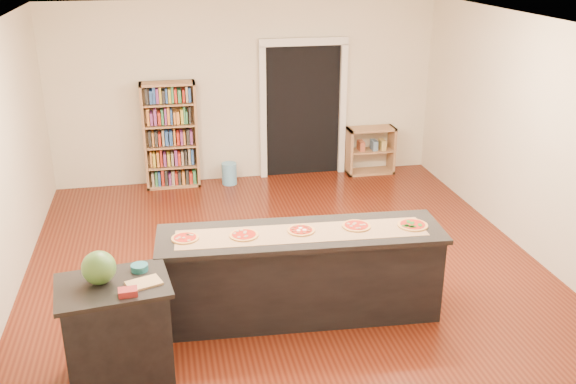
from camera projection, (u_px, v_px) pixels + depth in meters
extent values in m
cube|color=beige|center=(292.00, 164.00, 6.76)|extent=(6.00, 7.00, 2.80)
cube|color=#571F0E|center=(291.00, 280.00, 7.28)|extent=(6.00, 7.00, 0.01)
cube|color=white|center=(292.00, 28.00, 6.25)|extent=(6.00, 7.00, 0.01)
cube|color=black|center=(303.00, 111.00, 10.24)|extent=(1.20, 0.02, 2.10)
cube|color=silver|center=(263.00, 114.00, 10.08)|extent=(0.10, 0.08, 2.10)
cube|color=silver|center=(343.00, 110.00, 10.31)|extent=(0.10, 0.08, 2.10)
cube|color=silver|center=(304.00, 42.00, 9.79)|extent=(1.40, 0.08, 0.12)
cube|color=black|center=(301.00, 276.00, 6.46)|extent=(2.74, 0.69, 0.88)
cube|color=black|center=(301.00, 234.00, 6.29)|extent=(2.82, 0.76, 0.05)
cube|color=black|center=(118.00, 333.00, 5.53)|extent=(0.85, 0.60, 0.88)
cube|color=black|center=(112.00, 286.00, 5.36)|extent=(0.93, 0.68, 0.04)
cube|color=#A77B51|center=(171.00, 136.00, 9.77)|extent=(0.82, 0.29, 1.64)
cube|color=#A77B51|center=(370.00, 150.00, 10.50)|extent=(0.77, 0.33, 0.77)
cylinder|color=#60A8D8|center=(229.00, 174.00, 10.09)|extent=(0.23, 0.23, 0.34)
cube|color=#91694A|center=(302.00, 233.00, 6.26)|extent=(2.47, 0.59, 0.00)
sphere|color=#144214|center=(99.00, 268.00, 5.32)|extent=(0.28, 0.28, 0.28)
cube|color=tan|center=(144.00, 283.00, 5.35)|extent=(0.33, 0.27, 0.02)
cube|color=maroon|center=(128.00, 292.00, 5.17)|extent=(0.16, 0.12, 0.05)
cylinder|color=#195966|center=(139.00, 268.00, 5.56)|extent=(0.15, 0.15, 0.06)
cylinder|color=tan|center=(185.00, 238.00, 6.13)|extent=(0.27, 0.27, 0.02)
cylinder|color=#A5190C|center=(185.00, 237.00, 6.12)|extent=(0.22, 0.22, 0.00)
cylinder|color=tan|center=(244.00, 235.00, 6.19)|extent=(0.28, 0.28, 0.02)
cylinder|color=#A5190C|center=(244.00, 234.00, 6.19)|extent=(0.23, 0.23, 0.00)
cylinder|color=tan|center=(301.00, 230.00, 6.29)|extent=(0.27, 0.27, 0.02)
cylinder|color=#A5190C|center=(301.00, 230.00, 6.29)|extent=(0.22, 0.22, 0.00)
cylinder|color=tan|center=(356.00, 226.00, 6.39)|extent=(0.28, 0.28, 0.02)
cylinder|color=#A5190C|center=(356.00, 225.00, 6.39)|extent=(0.23, 0.23, 0.00)
cylinder|color=tan|center=(413.00, 225.00, 6.41)|extent=(0.30, 0.30, 0.02)
cylinder|color=#A5190C|center=(413.00, 224.00, 6.41)|extent=(0.25, 0.25, 0.00)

